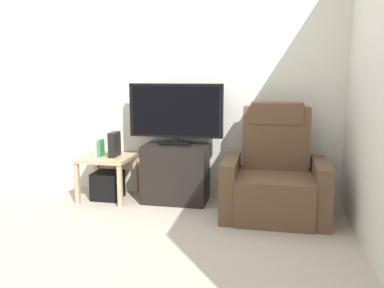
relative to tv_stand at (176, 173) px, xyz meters
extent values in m
plane|color=#B2A899|center=(-0.13, -0.86, -0.31)|extent=(6.40, 6.40, 0.00)
cube|color=silver|center=(-0.13, 0.27, 0.99)|extent=(6.40, 0.06, 2.60)
cube|color=silver|center=(1.75, -0.86, 0.99)|extent=(0.06, 4.48, 2.60)
cube|color=black|center=(0.00, 0.00, 0.00)|extent=(0.67, 0.41, 0.62)
cube|color=black|center=(0.00, -0.20, 0.12)|extent=(0.62, 0.02, 0.02)
cube|color=black|center=(0.00, -0.15, 0.16)|extent=(0.34, 0.11, 0.04)
cube|color=black|center=(0.00, 0.02, 0.32)|extent=(0.32, 0.20, 0.03)
cube|color=black|center=(0.00, 0.02, 0.36)|extent=(0.06, 0.04, 0.05)
cube|color=black|center=(0.00, 0.02, 0.67)|extent=(1.00, 0.05, 0.56)
cube|color=black|center=(0.00, 0.00, 0.67)|extent=(0.92, 0.01, 0.51)
cube|color=brown|center=(1.03, -0.29, -0.10)|extent=(0.70, 0.72, 0.42)
cube|color=brown|center=(1.03, -0.02, 0.42)|extent=(0.64, 0.20, 0.62)
cube|color=brown|center=(1.03, 0.00, 0.67)|extent=(0.50, 0.26, 0.20)
cube|color=brown|center=(0.61, -0.29, -0.03)|extent=(0.14, 0.68, 0.56)
cube|color=brown|center=(1.45, -0.29, -0.03)|extent=(0.14, 0.68, 0.56)
cube|color=tan|center=(-0.76, -0.05, 0.15)|extent=(0.54, 0.54, 0.04)
cube|color=tan|center=(-1.00, -0.29, -0.09)|extent=(0.04, 0.04, 0.44)
cube|color=tan|center=(-0.52, -0.29, -0.09)|extent=(0.04, 0.04, 0.44)
cube|color=tan|center=(-1.00, 0.18, -0.09)|extent=(0.04, 0.04, 0.44)
cube|color=tan|center=(-0.52, 0.18, -0.09)|extent=(0.04, 0.04, 0.44)
cube|color=black|center=(-0.76, -0.05, -0.16)|extent=(0.30, 0.30, 0.30)
cube|color=white|center=(-0.86, -0.07, 0.25)|extent=(0.04, 0.13, 0.17)
cube|color=#388C4C|center=(-0.82, -0.07, 0.26)|extent=(0.04, 0.12, 0.19)
cube|color=black|center=(-0.67, -0.04, 0.30)|extent=(0.07, 0.20, 0.27)
camera|label=1|loc=(0.98, -4.00, 1.05)|focal=37.00mm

